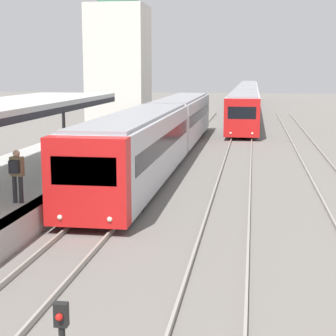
# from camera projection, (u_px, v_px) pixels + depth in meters

# --- Properties ---
(person_on_platform) EXTENTS (0.40, 0.40, 1.66)m
(person_on_platform) POSITION_uv_depth(u_px,v_px,m) (17.00, 172.00, 17.30)
(person_on_platform) COLOR #2D2D33
(person_on_platform) RESTS_ON station_platform
(train_near) EXTENTS (2.60, 31.00, 3.10)m
(train_near) POSITION_uv_depth(u_px,v_px,m) (165.00, 128.00, 31.75)
(train_near) COLOR red
(train_near) RESTS_ON ground_plane
(train_far) EXTENTS (2.55, 60.70, 3.10)m
(train_far) POSITION_uv_depth(u_px,v_px,m) (247.00, 97.00, 68.81)
(train_far) COLOR red
(train_far) RESTS_ON ground_plane
(distant_domed_building) EXTENTS (5.11, 5.11, 13.73)m
(distant_domed_building) POSITION_uv_depth(u_px,v_px,m) (119.00, 53.00, 50.56)
(distant_domed_building) COLOR silver
(distant_domed_building) RESTS_ON ground_plane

